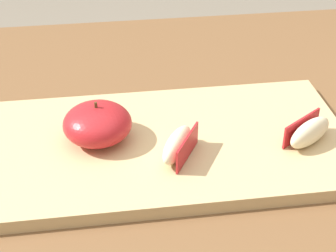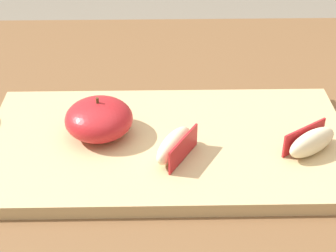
{
  "view_description": "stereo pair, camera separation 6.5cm",
  "coord_description": "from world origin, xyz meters",
  "px_view_note": "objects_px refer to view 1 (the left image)",
  "views": [
    {
      "loc": [
        -0.05,
        -0.56,
        1.14
      ],
      "look_at": [
        0.03,
        -0.03,
        0.78
      ],
      "focal_mm": 56.91,
      "sensor_mm": 36.0,
      "label": 1
    },
    {
      "loc": [
        0.02,
        -0.57,
        1.14
      ],
      "look_at": [
        0.03,
        -0.03,
        0.78
      ],
      "focal_mm": 56.91,
      "sensor_mm": 36.0,
      "label": 2
    }
  ],
  "objects_px": {
    "cutting_board": "(168,145)",
    "apple_wedge_middle": "(178,145)",
    "apple_half_skin_up": "(97,124)",
    "apple_wedge_front": "(309,132)"
  },
  "relations": [
    {
      "from": "cutting_board",
      "to": "apple_wedge_middle",
      "type": "xyz_separation_m",
      "value": [
        0.01,
        -0.03,
        0.02
      ]
    },
    {
      "from": "apple_wedge_front",
      "to": "apple_half_skin_up",
      "type": "bearing_deg",
      "value": 170.31
    },
    {
      "from": "apple_wedge_middle",
      "to": "apple_wedge_front",
      "type": "bearing_deg",
      "value": 1.42
    },
    {
      "from": "apple_half_skin_up",
      "to": "apple_wedge_middle",
      "type": "height_order",
      "value": "apple_half_skin_up"
    },
    {
      "from": "apple_wedge_front",
      "to": "cutting_board",
      "type": "bearing_deg",
      "value": 169.68
    },
    {
      "from": "apple_half_skin_up",
      "to": "cutting_board",
      "type": "bearing_deg",
      "value": -8.45
    },
    {
      "from": "cutting_board",
      "to": "apple_wedge_front",
      "type": "bearing_deg",
      "value": -10.32
    },
    {
      "from": "cutting_board",
      "to": "apple_wedge_front",
      "type": "distance_m",
      "value": 0.17
    },
    {
      "from": "cutting_board",
      "to": "apple_half_skin_up",
      "type": "xyz_separation_m",
      "value": [
        -0.09,
        0.01,
        0.03
      ]
    },
    {
      "from": "apple_wedge_middle",
      "to": "cutting_board",
      "type": "bearing_deg",
      "value": 101.36
    }
  ]
}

